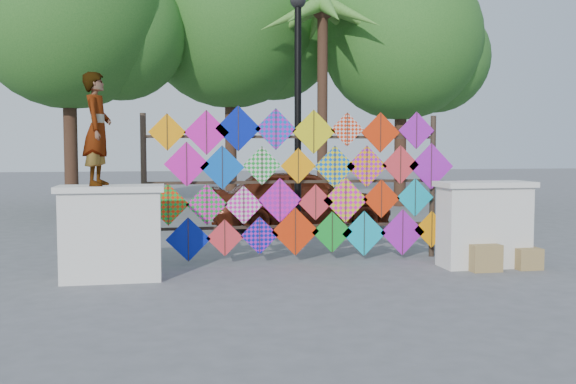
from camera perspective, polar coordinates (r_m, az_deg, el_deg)
The scene contains 13 objects.
ground at distance 9.40m, azimuth 1.51°, elevation -6.98°, with size 80.00×80.00×0.00m, color slate.
parapet_left at distance 8.93m, azimuth -15.43°, elevation -3.48°, with size 1.40×0.65×1.28m.
parapet_right at distance 10.03m, azimuth 17.04°, elevation -2.70°, with size 1.40×0.65×1.28m.
kite_rack at distance 9.98m, azimuth 1.26°, elevation 0.67°, with size 4.95×0.24×2.42m.
tree_west at distance 18.57m, azimuth -18.68°, elevation 14.94°, with size 5.85×5.20×8.01m.
tree_mid at distance 20.55m, azimuth -4.87°, elevation 15.17°, with size 6.30×5.60×8.61m.
tree_east at distance 20.10m, azimuth 10.28°, elevation 13.09°, with size 5.40×4.80×7.42m.
palm_tree at distance 17.80m, azimuth 3.10°, elevation 14.22°, with size 3.62×3.62×5.83m.
vendor_woman at distance 8.87m, azimuth -16.59°, elevation 5.38°, with size 0.55×0.36×1.50m, color #99999E.
sedan at distance 14.02m, azimuth 1.08°, elevation -0.59°, with size 1.58×3.92×1.34m, color #511C0D.
lamppost at distance 11.28m, azimuth 0.88°, elevation 8.58°, with size 0.28×0.28×4.46m.
cardboard_box_near at distance 9.78m, azimuth 16.93°, elevation -5.56°, with size 0.44×0.39×0.39m, color olive.
cardboard_box_far at distance 10.12m, azimuth 20.42°, elevation -5.54°, with size 0.37×0.34×0.31m, color olive.
Camera 1 is at (-1.94, -9.02, 1.79)m, focal length 40.00 mm.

